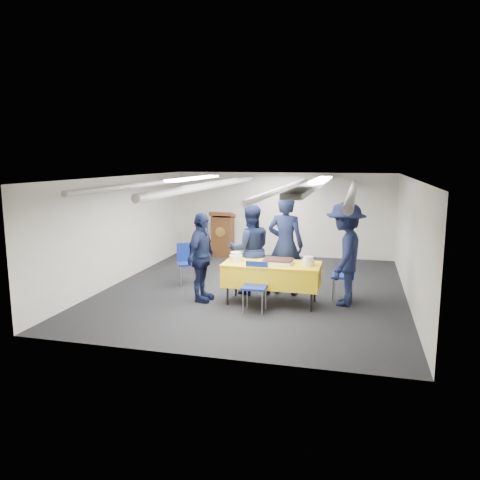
{
  "coord_description": "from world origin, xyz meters",
  "views": [
    {
      "loc": [
        2.03,
        -9.21,
        2.67
      ],
      "look_at": [
        -0.28,
        -0.2,
        1.05
      ],
      "focal_mm": 35.0,
      "sensor_mm": 36.0,
      "label": 1
    }
  ],
  "objects_px": {
    "chair_near": "(256,281)",
    "sailor_c": "(201,257)",
    "sheet_cake": "(278,261)",
    "podium": "(223,234)",
    "sailor_d": "(345,254)",
    "chair_left": "(187,259)",
    "sailor_a": "(285,245)",
    "sailor_b": "(250,250)",
    "serving_table": "(272,274)",
    "chair_right": "(348,272)"
  },
  "relations": [
    {
      "from": "chair_near",
      "to": "sailor_d",
      "type": "distance_m",
      "value": 1.73
    },
    {
      "from": "sailor_a",
      "to": "sailor_b",
      "type": "distance_m",
      "value": 0.7
    },
    {
      "from": "sailor_a",
      "to": "sailor_d",
      "type": "relative_size",
      "value": 1.04
    },
    {
      "from": "sailor_d",
      "to": "podium",
      "type": "bearing_deg",
      "value": -130.34
    },
    {
      "from": "chair_right",
      "to": "sailor_a",
      "type": "distance_m",
      "value": 1.31
    },
    {
      "from": "chair_near",
      "to": "sailor_d",
      "type": "relative_size",
      "value": 0.46
    },
    {
      "from": "chair_right",
      "to": "podium",
      "type": "bearing_deg",
      "value": 136.26
    },
    {
      "from": "chair_near",
      "to": "sailor_b",
      "type": "xyz_separation_m",
      "value": [
        -0.34,
        1.04,
        0.36
      ]
    },
    {
      "from": "chair_near",
      "to": "sailor_b",
      "type": "height_order",
      "value": "sailor_b"
    },
    {
      "from": "chair_left",
      "to": "sailor_c",
      "type": "xyz_separation_m",
      "value": [
        0.73,
        -1.15,
        0.31
      ]
    },
    {
      "from": "sailor_c",
      "to": "serving_table",
      "type": "bearing_deg",
      "value": -77.2
    },
    {
      "from": "sheet_cake",
      "to": "podium",
      "type": "xyz_separation_m",
      "value": [
        -2.23,
        3.98,
        -0.2
      ]
    },
    {
      "from": "sheet_cake",
      "to": "chair_left",
      "type": "relative_size",
      "value": 0.62
    },
    {
      "from": "sheet_cake",
      "to": "chair_near",
      "type": "relative_size",
      "value": 0.62
    },
    {
      "from": "sailor_a",
      "to": "serving_table",
      "type": "bearing_deg",
      "value": 87.33
    },
    {
      "from": "chair_near",
      "to": "sailor_d",
      "type": "height_order",
      "value": "sailor_d"
    },
    {
      "from": "chair_near",
      "to": "chair_right",
      "type": "relative_size",
      "value": 1.0
    },
    {
      "from": "sailor_a",
      "to": "sailor_b",
      "type": "relative_size",
      "value": 1.11
    },
    {
      "from": "sheet_cake",
      "to": "sailor_c",
      "type": "xyz_separation_m",
      "value": [
        -1.44,
        -0.14,
        0.03
      ]
    },
    {
      "from": "chair_near",
      "to": "sailor_c",
      "type": "distance_m",
      "value": 1.2
    },
    {
      "from": "podium",
      "to": "chair_near",
      "type": "height_order",
      "value": "podium"
    },
    {
      "from": "podium",
      "to": "chair_right",
      "type": "relative_size",
      "value": 1.44
    },
    {
      "from": "sheet_cake",
      "to": "chair_left",
      "type": "bearing_deg",
      "value": 155.01
    },
    {
      "from": "serving_table",
      "to": "chair_near",
      "type": "xyz_separation_m",
      "value": [
        -0.2,
        -0.47,
        -0.03
      ]
    },
    {
      "from": "chair_right",
      "to": "sheet_cake",
      "type": "bearing_deg",
      "value": -152.15
    },
    {
      "from": "sailor_a",
      "to": "sailor_b",
      "type": "bearing_deg",
      "value": 19.58
    },
    {
      "from": "sheet_cake",
      "to": "sailor_d",
      "type": "relative_size",
      "value": 0.28
    },
    {
      "from": "sailor_a",
      "to": "sailor_d",
      "type": "height_order",
      "value": "sailor_a"
    },
    {
      "from": "serving_table",
      "to": "chair_left",
      "type": "distance_m",
      "value": 2.27
    },
    {
      "from": "sailor_b",
      "to": "serving_table",
      "type": "bearing_deg",
      "value": 110.21
    },
    {
      "from": "sheet_cake",
      "to": "chair_right",
      "type": "relative_size",
      "value": 0.62
    },
    {
      "from": "chair_left",
      "to": "sailor_a",
      "type": "relative_size",
      "value": 0.44
    },
    {
      "from": "chair_near",
      "to": "sailor_c",
      "type": "bearing_deg",
      "value": 164.89
    },
    {
      "from": "chair_left",
      "to": "sailor_a",
      "type": "bearing_deg",
      "value": -7.33
    },
    {
      "from": "serving_table",
      "to": "sailor_c",
      "type": "relative_size",
      "value": 1.06
    },
    {
      "from": "chair_left",
      "to": "sailor_c",
      "type": "bearing_deg",
      "value": -57.67
    },
    {
      "from": "sheet_cake",
      "to": "sailor_c",
      "type": "bearing_deg",
      "value": -174.27
    },
    {
      "from": "sheet_cake",
      "to": "sailor_d",
      "type": "height_order",
      "value": "sailor_d"
    },
    {
      "from": "serving_table",
      "to": "podium",
      "type": "height_order",
      "value": "podium"
    },
    {
      "from": "podium",
      "to": "sailor_a",
      "type": "height_order",
      "value": "sailor_a"
    },
    {
      "from": "sheet_cake",
      "to": "sailor_c",
      "type": "distance_m",
      "value": 1.44
    },
    {
      "from": "podium",
      "to": "sailor_d",
      "type": "xyz_separation_m",
      "value": [
        3.41,
        -3.67,
        0.34
      ]
    },
    {
      "from": "serving_table",
      "to": "sailor_d",
      "type": "relative_size",
      "value": 0.93
    },
    {
      "from": "chair_right",
      "to": "sailor_a",
      "type": "relative_size",
      "value": 0.44
    },
    {
      "from": "sheet_cake",
      "to": "sailor_d",
      "type": "bearing_deg",
      "value": 14.62
    },
    {
      "from": "serving_table",
      "to": "sailor_b",
      "type": "relative_size",
      "value": 1.0
    },
    {
      "from": "sheet_cake",
      "to": "serving_table",
      "type": "bearing_deg",
      "value": 168.33
    },
    {
      "from": "chair_near",
      "to": "sailor_d",
      "type": "xyz_separation_m",
      "value": [
        1.5,
        0.75,
        0.42
      ]
    },
    {
      "from": "serving_table",
      "to": "sheet_cake",
      "type": "bearing_deg",
      "value": -11.67
    },
    {
      "from": "chair_right",
      "to": "chair_left",
      "type": "height_order",
      "value": "same"
    }
  ]
}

